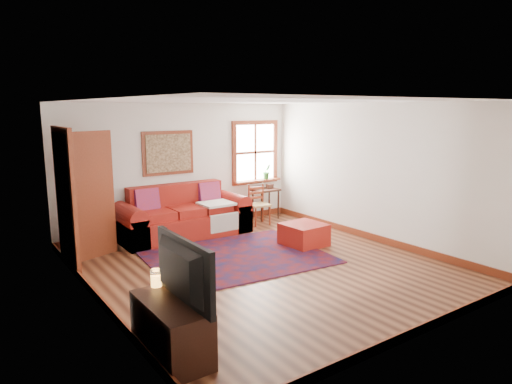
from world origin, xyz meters
TOP-DOWN VIEW (x-y plane):
  - ground at (0.00, 0.00)m, footprint 5.50×5.50m
  - room_envelope at (0.00, 0.02)m, footprint 5.04×5.54m
  - window at (1.78, 2.70)m, footprint 1.18×0.20m
  - doorway at (-2.21, 1.78)m, footprint 0.89×1.08m
  - framed_artwork at (-0.30, 2.71)m, footprint 1.05×0.07m
  - persian_rug at (-0.11, 0.58)m, footprint 2.98×2.48m
  - red_leather_sofa at (-0.23, 2.28)m, footprint 2.45×1.01m
  - red_ottoman at (1.23, 0.47)m, footprint 0.71×0.71m
  - side_table at (1.85, 2.46)m, footprint 0.55×0.41m
  - ladder_back_chair at (1.45, 2.17)m, footprint 0.44×0.42m
  - media_cabinet at (-2.26, -1.59)m, footprint 0.46×1.01m
  - television at (-2.24, -1.65)m, footprint 0.14×1.10m
  - candle_hurricane at (-2.21, -1.14)m, footprint 0.12×0.12m

SIDE VIEW (x-z plane):
  - ground at x=0.00m, z-range 0.00..0.00m
  - persian_rug at x=-0.11m, z-range 0.00..0.02m
  - red_ottoman at x=1.23m, z-range 0.00..0.39m
  - media_cabinet at x=-2.26m, z-range 0.00..0.56m
  - red_leather_sofa at x=-0.23m, z-range -0.16..0.80m
  - ladder_back_chair at x=1.45m, z-range 0.03..0.86m
  - side_table at x=1.85m, z-range 0.21..0.87m
  - candle_hurricane at x=-2.21m, z-range 0.55..0.73m
  - television at x=-2.24m, z-range 0.56..1.19m
  - doorway at x=-2.21m, z-range 0.00..2.14m
  - window at x=1.78m, z-range 0.62..2.00m
  - framed_artwork at x=-0.30m, z-range 1.13..1.98m
  - room_envelope at x=0.00m, z-range 0.39..2.91m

